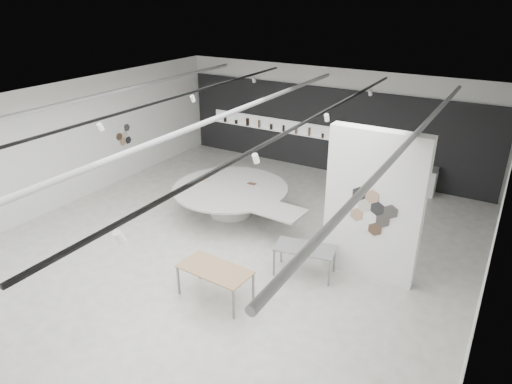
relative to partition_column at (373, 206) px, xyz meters
The scene contains 7 objects.
room 3.74m from the partition_column, 164.48° to the right, with size 12.02×14.02×3.82m.
back_wall_display 6.94m from the partition_column, 121.10° to the left, with size 11.80×0.27×3.10m.
partition_column is the anchor object (origin of this frame).
display_island 4.79m from the partition_column, 167.67° to the left, with size 4.53×3.68×0.89m.
sample_table_wood 3.85m from the partition_column, 134.30° to the right, with size 1.65×0.89×0.76m.
sample_table_stone 1.88m from the partition_column, 148.75° to the right, with size 1.52×0.97×0.73m.
kitchen_counter 5.68m from the partition_column, 92.97° to the left, with size 1.64×0.69×1.28m.
Camera 1 is at (5.96, -8.36, 6.33)m, focal length 32.00 mm.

